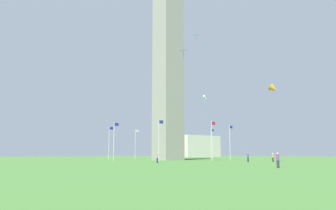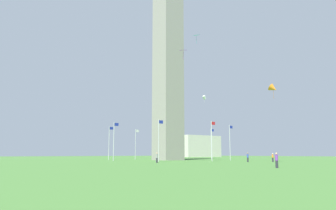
# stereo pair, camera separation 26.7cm
# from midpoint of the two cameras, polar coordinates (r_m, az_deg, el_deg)

# --- Properties ---
(ground_plane) EXTENTS (260.00, 260.00, 0.00)m
(ground_plane) POSITION_cam_midpoint_polar(r_m,az_deg,el_deg) (77.92, -0.10, -9.61)
(ground_plane) COLOR #3D6B2D
(obelisk_monument) EXTENTS (5.57, 5.57, 50.60)m
(obelisk_monument) POSITION_cam_midpoint_polar(r_m,az_deg,el_deg) (81.44, -0.10, 8.49)
(obelisk_monument) COLOR gray
(obelisk_monument) RESTS_ON ground
(flagpole_n) EXTENTS (1.12, 0.14, 8.14)m
(flagpole_n) POSITION_cam_midpoint_polar(r_m,az_deg,el_deg) (87.63, 7.47, -6.49)
(flagpole_n) COLOR silver
(flagpole_n) RESTS_ON ground
(flagpole_ne) EXTENTS (1.12, 0.14, 8.14)m
(flagpole_ne) POSITION_cam_midpoint_polar(r_m,az_deg,el_deg) (92.37, 1.05, -6.66)
(flagpole_ne) COLOR silver
(flagpole_ne) RESTS_ON ground
(flagpole_e) EXTENTS (1.12, 0.14, 8.14)m
(flagpole_e) POSITION_cam_midpoint_polar(r_m,az_deg,el_deg) (89.85, -5.78, -6.57)
(flagpole_e) COLOR silver
(flagpole_e) RESTS_ON ground
(flagpole_se) EXTENTS (1.12, 0.14, 8.14)m
(flagpole_se) POSITION_cam_midpoint_polar(r_m,az_deg,el_deg) (81.06, -10.34, -6.28)
(flagpole_se) COLOR silver
(flagpole_se) RESTS_ON ground
(flagpole_s) EXTENTS (1.12, 0.14, 8.14)m
(flagpole_s) POSITION_cam_midpoint_polar(r_m,az_deg,el_deg) (70.04, -9.50, -5.98)
(flagpole_s) COLOR silver
(flagpole_s) RESTS_ON ground
(flagpole_sw) EXTENTS (1.12, 0.14, 8.14)m
(flagpole_sw) POSITION_cam_midpoint_polar(r_m,az_deg,el_deg) (63.66, -1.68, -5.85)
(flagpole_sw) COLOR silver
(flagpole_sw) RESTS_ON ground
(flagpole_w) EXTENTS (1.12, 0.14, 8.14)m
(flagpole_w) POSITION_cam_midpoint_polar(r_m,az_deg,el_deg) (67.17, 7.59, -5.92)
(flagpole_w) COLOR silver
(flagpole_w) RESTS_ON ground
(flagpole_nw) EXTENTS (1.12, 0.14, 8.14)m
(flagpole_nw) POSITION_cam_midpoint_polar(r_m,az_deg,el_deg) (77.55, 10.68, -6.17)
(flagpole_nw) COLOR silver
(flagpole_nw) RESTS_ON ground
(person_orange_shirt) EXTENTS (0.32, 0.32, 1.61)m
(person_orange_shirt) POSITION_cam_midpoint_polar(r_m,az_deg,el_deg) (64.48, 17.74, -8.74)
(person_orange_shirt) COLOR #2D2D38
(person_orange_shirt) RESTS_ON ground
(person_purple_shirt) EXTENTS (0.32, 0.32, 1.66)m
(person_purple_shirt) POSITION_cam_midpoint_polar(r_m,az_deg,el_deg) (37.81, 18.44, -9.16)
(person_purple_shirt) COLOR #2D2D38
(person_purple_shirt) RESTS_ON ground
(person_blue_shirt) EXTENTS (0.32, 0.32, 1.70)m
(person_blue_shirt) POSITION_cam_midpoint_polar(r_m,az_deg,el_deg) (62.69, 13.67, -8.88)
(person_blue_shirt) COLOR #2D2D38
(person_blue_shirt) RESTS_ON ground
(person_gray_shirt) EXTENTS (0.32, 0.32, 1.73)m
(person_gray_shirt) POSITION_cam_midpoint_polar(r_m,az_deg,el_deg) (55.40, -2.02, -9.18)
(person_gray_shirt) COLOR #2D2D38
(person_gray_shirt) RESTS_ON ground
(kite_white_box) EXTENTS (0.83, 0.54, 1.55)m
(kite_white_box) POSITION_cam_midpoint_polar(r_m,az_deg,el_deg) (65.96, 6.28, 1.31)
(kite_white_box) COLOR white
(kite_orange_delta) EXTENTS (1.79, 2.10, 2.85)m
(kite_orange_delta) POSITION_cam_midpoint_polar(r_m,az_deg,el_deg) (63.74, 17.83, 2.74)
(kite_orange_delta) COLOR orange
(kite_purple_diamond) EXTENTS (2.06, 2.06, 2.29)m
(kite_purple_diamond) POSITION_cam_midpoint_polar(r_m,az_deg,el_deg) (67.33, 2.60, 9.50)
(kite_purple_diamond) COLOR purple
(kite_cyan_diamond) EXTENTS (1.90, 1.93, 2.31)m
(kite_cyan_diamond) POSITION_cam_midpoint_polar(r_m,az_deg,el_deg) (78.11, 4.89, 12.01)
(kite_cyan_diamond) COLOR #33C6D1
(distant_building) EXTENTS (20.23, 14.07, 9.51)m
(distant_building) POSITION_cam_midpoint_polar(r_m,az_deg,el_deg) (151.32, 4.53, -7.22)
(distant_building) COLOR beige
(distant_building) RESTS_ON ground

